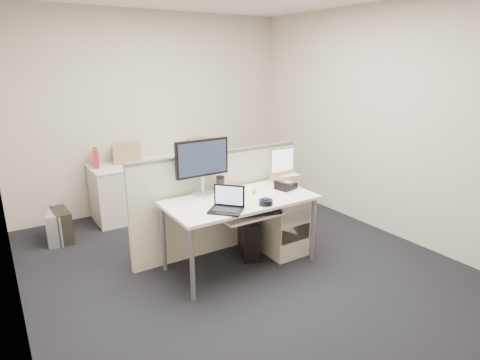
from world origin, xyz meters
TOP-DOWN VIEW (x-y plane):
  - floor at (0.00, 0.00)m, footprint 4.00×4.50m
  - wall_back at (0.00, 2.25)m, footprint 4.00×0.02m
  - wall_right at (2.00, 0.00)m, footprint 0.02×4.50m
  - desk at (0.00, 0.00)m, footprint 1.50×0.75m
  - keyboard_tray at (0.00, -0.18)m, footprint 0.62×0.32m
  - drawer_pedestal at (0.55, 0.05)m, footprint 0.40×0.55m
  - cubicle_partition at (0.00, 0.45)m, footprint 2.00×0.06m
  - back_counter at (0.00, 1.93)m, footprint 2.00×0.60m
  - monitor_main at (-0.25, 0.32)m, footprint 0.58×0.22m
  - monitor_small at (0.65, 0.18)m, footprint 0.34×0.17m
  - laptop at (-0.30, -0.23)m, footprint 0.36×0.37m
  - trackball at (0.11, -0.28)m, footprint 0.16×0.16m
  - desk_phone at (0.58, 0.01)m, footprint 0.23×0.21m
  - paper_stack at (-0.10, 0.12)m, footprint 0.25×0.30m
  - sticky_pad at (-0.05, 0.00)m, footprint 0.10×0.10m
  - travel_mug at (-0.10, 0.22)m, footprint 0.10×0.10m
  - banana at (0.24, 0.10)m, footprint 0.14×0.14m
  - cellphone at (-0.15, 0.17)m, footprint 0.08×0.12m
  - manila_folders at (0.72, 0.20)m, footprint 0.28×0.34m
  - keyboard at (0.05, -0.22)m, footprint 0.49×0.28m
  - pc_tower_desk at (0.20, 0.15)m, footprint 0.33×0.46m
  - pc_tower_spare_dark at (-1.45, 1.63)m, footprint 0.18×0.42m
  - pc_tower_spare_silver at (-1.51, 1.63)m, footprint 0.25×0.43m
  - cardboard_box_left at (-0.49, 2.05)m, footprint 0.42×0.36m
  - cardboard_box_right at (0.60, 2.05)m, footprint 0.37×0.31m
  - red_binder at (-0.90, 2.03)m, footprint 0.11×0.27m

SIDE VIEW (x-z plane):
  - floor at x=0.00m, z-range -0.01..0.00m
  - pc_tower_spare_silver at x=-1.51m, z-range 0.00..0.37m
  - pc_tower_spare_dark at x=-1.45m, z-range 0.00..0.38m
  - pc_tower_desk at x=0.20m, z-range 0.00..0.40m
  - drawer_pedestal at x=0.55m, z-range 0.00..0.65m
  - back_counter at x=0.00m, z-range 0.00..0.72m
  - cubicle_partition at x=0.00m, z-range 0.00..1.10m
  - keyboard_tray at x=0.00m, z-range 0.61..0.63m
  - keyboard at x=0.05m, z-range 0.63..0.66m
  - desk at x=0.00m, z-range 0.30..1.03m
  - sticky_pad at x=-0.05m, z-range 0.73..0.74m
  - paper_stack at x=-0.10m, z-range 0.73..0.74m
  - cellphone at x=-0.15m, z-range 0.73..0.74m
  - banana at x=0.24m, z-range 0.73..0.77m
  - trackball at x=0.11m, z-range 0.73..0.78m
  - desk_phone at x=0.58m, z-range 0.73..0.79m
  - manila_folders at x=0.72m, z-range 0.73..0.84m
  - travel_mug at x=-0.10m, z-range 0.73..0.91m
  - cardboard_box_right at x=0.60m, z-range 0.72..0.95m
  - laptop at x=-0.30m, z-range 0.73..0.95m
  - red_binder at x=-0.90m, z-range 0.72..0.97m
  - cardboard_box_left at x=-0.49m, z-range 0.72..0.99m
  - monitor_small at x=0.65m, z-range 0.73..1.14m
  - monitor_main at x=-0.25m, z-range 0.73..1.30m
  - wall_back at x=0.00m, z-range 0.00..2.70m
  - wall_right at x=2.00m, z-range 0.00..2.70m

